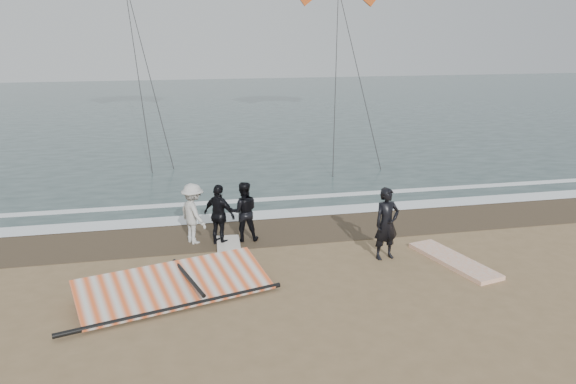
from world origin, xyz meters
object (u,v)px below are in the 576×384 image
Objects in this scene: sail_rig at (172,286)px; board_white at (454,260)px; board_cream at (229,252)px; man_main at (387,224)px.

board_white is at bearing 2.54° from sail_rig.
board_cream is at bearing 149.02° from board_white.
man_main is at bearing -11.78° from board_cream.
board_cream is at bearing 153.10° from man_main.
board_white is 0.58× the size of sail_rig.
man_main is 0.80× the size of board_cream.
man_main is 0.40× the size of sail_rig.
board_white is 1.15× the size of board_cream.
sail_rig is at bearing -121.91° from board_cream.
board_white is (1.63, -0.67, -0.90)m from man_main.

